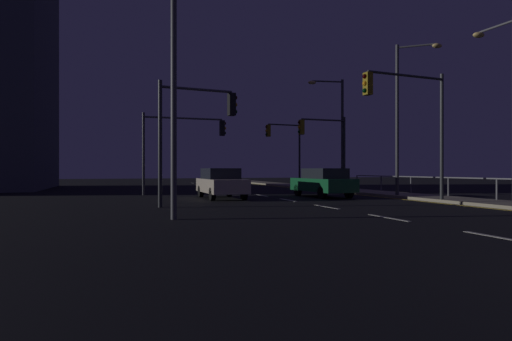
{
  "coord_description": "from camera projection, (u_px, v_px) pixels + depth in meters",
  "views": [
    {
      "loc": [
        -7.89,
        -1.88,
        1.48
      ],
      "look_at": [
        1.01,
        25.1,
        1.45
      ],
      "focal_mm": 29.21,
      "sensor_mm": 36.0,
      "label": 1
    }
  ],
  "objects": [
    {
      "name": "lane_edge_line",
      "position": [
        335.0,
        192.0,
        27.4
      ],
      "size": [
        0.14,
        53.0,
        0.01
      ],
      "color": "gold",
      "rests_on": "ground"
    },
    {
      "name": "street_lamp_across_street",
      "position": [
        404.0,
        105.0,
        22.08
      ],
      "size": [
        1.9,
        1.5,
        8.03
      ],
      "color": "#38383D",
      "rests_on": "sidewalk_right"
    },
    {
      "name": "street_lamp_median",
      "position": [
        162.0,
        58.0,
        12.44
      ],
      "size": [
        2.23,
        1.09,
        8.07
      ],
      "color": "#4C4C51",
      "rests_on": "ground"
    },
    {
      "name": "ground_plane",
      "position": [
        284.0,
        199.0,
        20.88
      ],
      "size": [
        112.0,
        112.0,
        0.0
      ],
      "primitive_type": "plane",
      "color": "black",
      "rests_on": "ground"
    },
    {
      "name": "traffic_light_near_left",
      "position": [
        285.0,
        141.0,
        33.75
      ],
      "size": [
        3.13,
        0.42,
        5.26
      ],
      "color": "#2D3033",
      "rests_on": "sidewalk_right"
    },
    {
      "name": "traffic_light_mid_left",
      "position": [
        410.0,
        108.0,
        18.4
      ],
      "size": [
        4.45,
        0.54,
        5.76
      ],
      "color": "#2D3033",
      "rests_on": "sidewalk_right"
    },
    {
      "name": "sidewalk_right",
      "position": [
        404.0,
        195.0,
        23.13
      ],
      "size": [
        2.52,
        77.0,
        0.14
      ],
      "primitive_type": "cube",
      "color": "gray",
      "rests_on": "ground"
    },
    {
      "name": "lane_markings_center",
      "position": [
        262.0,
        195.0,
        24.2
      ],
      "size": [
        0.14,
        50.0,
        0.01
      ],
      "color": "silver",
      "rests_on": "ground"
    },
    {
      "name": "traffic_light_far_right",
      "position": [
        196.0,
        120.0,
        17.01
      ],
      "size": [
        3.33,
        0.52,
        5.04
      ],
      "color": "#2D3033",
      "rests_on": "ground"
    },
    {
      "name": "car_oncoming",
      "position": [
        221.0,
        183.0,
        21.73
      ],
      "size": [
        1.87,
        4.42,
        1.57
      ],
      "color": "beige",
      "rests_on": "ground"
    },
    {
      "name": "traffic_light_far_center",
      "position": [
        324.0,
        138.0,
        27.24
      ],
      "size": [
        3.45,
        0.34,
        4.87
      ],
      "color": "#2D3033",
      "rests_on": "sidewalk_right"
    },
    {
      "name": "street_lamp_mid_block",
      "position": [
        337.0,
        123.0,
        27.76
      ],
      "size": [
        2.43,
        0.65,
        7.39
      ],
      "color": "#38383D",
      "rests_on": "sidewalk_right"
    },
    {
      "name": "street_lamp_corner",
      "position": [
        507.0,
        93.0,
        16.93
      ],
      "size": [
        0.56,
        1.9,
        7.49
      ],
      "color": "#2D3033",
      "rests_on": "sidewalk_right"
    },
    {
      "name": "traffic_light_near_right",
      "position": [
        183.0,
        137.0,
        25.12
      ],
      "size": [
        5.06,
        0.34,
        4.86
      ],
      "color": "#38383D",
      "rests_on": "ground"
    },
    {
      "name": "car",
      "position": [
        323.0,
        182.0,
        22.85
      ],
      "size": [
        1.98,
        4.47,
        1.57
      ],
      "color": "#14592D",
      "rests_on": "ground"
    }
  ]
}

